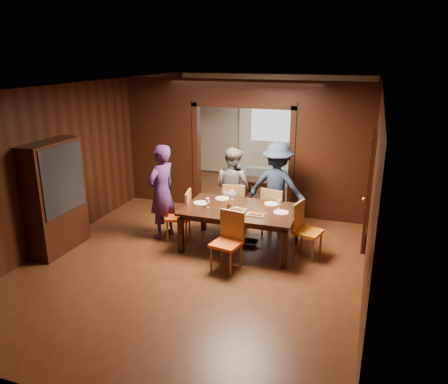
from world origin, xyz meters
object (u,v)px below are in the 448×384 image
at_px(person_navy, 277,187).
at_px(chair_near, 226,242).
at_px(person_grey, 233,188).
at_px(coffee_table, 259,187).
at_px(chair_far_l, 235,205).
at_px(chair_far_r, 275,211).
at_px(chair_right, 308,230).
at_px(dining_table, 240,228).
at_px(hutch, 56,197).
at_px(chair_left, 178,215).
at_px(person_purple, 162,192).
at_px(sofa, 272,174).

distance_m(person_navy, chair_near, 2.07).
distance_m(person_grey, coffee_table, 2.29).
distance_m(coffee_table, chair_far_l, 2.26).
bearing_deg(chair_far_r, chair_right, 143.88).
relative_size(dining_table, hutch, 1.02).
bearing_deg(chair_right, chair_left, 106.37).
bearing_deg(chair_far_r, person_purple, 31.69).
xyz_separation_m(coffee_table, hutch, (-2.63, -4.26, 0.80)).
bearing_deg(person_navy, coffee_table, -61.63).
bearing_deg(chair_left, person_grey, 127.93).
bearing_deg(chair_right, hutch, 120.06).
bearing_deg(hutch, person_navy, 32.42).
relative_size(person_grey, chair_near, 1.71).
relative_size(person_grey, coffee_table, 2.08).
bearing_deg(person_grey, person_purple, 63.05).
bearing_deg(person_grey, coffee_table, -66.73).
relative_size(coffee_table, chair_right, 0.82).
bearing_deg(sofa, dining_table, 86.67).
relative_size(person_purple, chair_left, 1.88).
bearing_deg(chair_far_l, sofa, -97.96).
bearing_deg(chair_left, sofa, 155.67).
bearing_deg(dining_table, chair_far_l, 112.63).
relative_size(coffee_table, chair_left, 0.82).
relative_size(chair_left, chair_right, 1.00).
height_order(person_navy, chair_far_l, person_navy).
xyz_separation_m(person_purple, person_grey, (1.12, 0.93, -0.08)).
bearing_deg(person_navy, chair_far_r, 102.33).
relative_size(person_navy, hutch, 0.89).
height_order(chair_left, chair_far_r, same).
bearing_deg(person_navy, sofa, -70.50).
relative_size(chair_left, chair_far_l, 1.00).
bearing_deg(person_navy, chair_right, 132.37).
bearing_deg(chair_left, chair_right, 78.70).
xyz_separation_m(person_navy, dining_table, (-0.43, -1.09, -0.51)).
xyz_separation_m(person_grey, chair_far_l, (0.07, -0.04, -0.35)).
bearing_deg(person_navy, person_purple, 34.04).
relative_size(person_grey, person_navy, 0.93).
bearing_deg(hutch, chair_far_l, 36.90).
relative_size(chair_far_l, chair_far_r, 1.00).
distance_m(sofa, chair_far_r, 3.50).
distance_m(chair_far_l, chair_near, 1.84).
bearing_deg(chair_far_l, person_navy, -173.99).
relative_size(person_grey, chair_far_r, 1.71).
xyz_separation_m(person_navy, chair_left, (-1.65, -1.12, -0.41)).
distance_m(person_grey, hutch, 3.35).
xyz_separation_m(person_purple, person_navy, (1.99, 1.09, -0.02)).
distance_m(sofa, coffee_table, 1.09).
bearing_deg(chair_far_l, person_purple, 29.19).
bearing_deg(person_purple, sofa, 179.67).
bearing_deg(chair_right, person_navy, 51.89).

